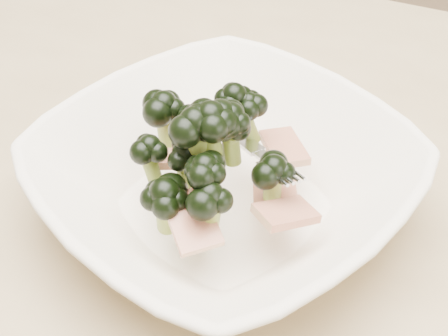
{
  "coord_description": "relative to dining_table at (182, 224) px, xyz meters",
  "views": [
    {
      "loc": [
        0.23,
        -0.4,
        1.16
      ],
      "look_at": [
        0.07,
        -0.05,
        0.8
      ],
      "focal_mm": 50.0,
      "sensor_mm": 36.0,
      "label": 1
    }
  ],
  "objects": [
    {
      "name": "dining_table",
      "position": [
        0.0,
        0.0,
        0.0
      ],
      "size": [
        1.2,
        0.8,
        0.75
      ],
      "color": "tan",
      "rests_on": "ground"
    },
    {
      "name": "broccoli_dish",
      "position": [
        0.07,
        -0.05,
        0.14
      ],
      "size": [
        0.4,
        0.4,
        0.14
      ],
      "color": "white",
      "rests_on": "dining_table"
    }
  ]
}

